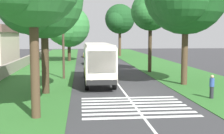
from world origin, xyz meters
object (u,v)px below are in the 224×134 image
coach_bus (98,60)px  trailing_minibus_0 (102,48)px  roadside_tree_right_1 (149,12)px  pedestrian (212,86)px  trailing_car_0 (90,60)px  roadside_tree_right_2 (119,20)px  trailing_car_1 (110,56)px  trailing_car_2 (88,54)px  roadside_tree_left_0 (41,2)px  roadside_tree_left_2 (68,27)px  utility_pole (63,42)px

coach_bus → trailing_minibus_0: size_ratio=1.86×
roadside_tree_right_1 → pedestrian: roadside_tree_right_1 is taller
trailing_car_0 → roadside_tree_right_1: roadside_tree_right_1 is taller
trailing_car_0 → roadside_tree_right_2: bearing=-20.5°
roadside_tree_right_2 → trailing_car_1: bearing=163.5°
trailing_car_2 → pedestrian: bearing=-169.8°
trailing_minibus_0 → roadside_tree_left_0: bearing=170.6°
trailing_minibus_0 → roadside_tree_left_2: 19.11m
roadside_tree_left_2 → roadside_tree_right_2: (12.36, -10.62, 2.00)m
roadside_tree_left_0 → roadside_tree_left_2: (30.45, -0.74, -1.16)m
trailing_car_0 → trailing_car_1: bearing=-25.3°
trailing_car_2 → roadside_tree_right_1: (-26.91, -6.91, 6.63)m
trailing_minibus_0 → roadside_tree_left_2: bearing=157.3°
roadside_tree_left_2 → roadside_tree_right_1: roadside_tree_right_1 is taller
trailing_minibus_0 → roadside_tree_right_1: (-34.39, -3.43, 5.75)m
trailing_car_2 → trailing_minibus_0: 8.30m
trailing_car_2 → utility_pole: 32.31m
trailing_car_1 → trailing_car_2: 8.50m
utility_pole → roadside_tree_right_2: bearing=-16.4°
roadside_tree_left_2 → roadside_tree_right_2: 16.42m
trailing_car_1 → pedestrian: size_ratio=2.54×
coach_bus → trailing_minibus_0: (42.34, -3.34, -0.60)m
trailing_car_1 → trailing_minibus_0: 15.05m
pedestrian → utility_pole: bearing=44.4°
trailing_minibus_0 → roadside_tree_left_2: size_ratio=0.62×
coach_bus → roadside_tree_left_0: roadside_tree_left_0 is taller
roadside_tree_right_1 → roadside_tree_right_2: (29.59, -0.02, 0.60)m
trailing_minibus_0 → roadside_tree_left_0: roadside_tree_left_0 is taller
trailing_car_1 → roadside_tree_left_2: 9.47m
roadside_tree_right_1 → pedestrian: bearing=-176.9°
coach_bus → roadside_tree_left_0: 8.53m
trailing_car_0 → trailing_car_1: size_ratio=1.00×
trailing_car_1 → pedestrian: bearing=-173.8°
roadside_tree_right_2 → utility_pole: 36.37m
trailing_minibus_0 → utility_pole: bearing=170.3°
utility_pole → coach_bus: bearing=-130.2°
trailing_minibus_0 → roadside_tree_right_1: size_ratio=0.61×
trailing_car_2 → trailing_minibus_0: trailing_minibus_0 is taller
roadside_tree_right_2 → pedestrian: (-45.95, -0.86, -6.98)m
trailing_car_0 → trailing_minibus_0: (23.24, -3.46, 0.88)m
roadside_tree_left_2 → pedestrian: 35.84m
trailing_minibus_0 → pedestrian: size_ratio=3.55×
coach_bus → utility_pole: 4.73m
roadside_tree_right_2 → roadside_tree_right_1: bearing=180.0°
pedestrian → trailing_car_0: bearing=15.8°
coach_bus → roadside_tree_right_1: size_ratio=1.14×
roadside_tree_right_1 → roadside_tree_left_2: bearing=31.6°
roadside_tree_right_2 → coach_bus: bearing=169.8°
roadside_tree_left_2 → roadside_tree_right_1: bearing=-148.4°
trailing_car_2 → roadside_tree_left_0: roadside_tree_left_0 is taller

